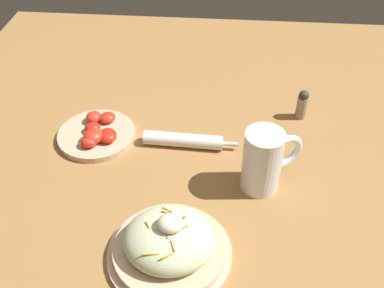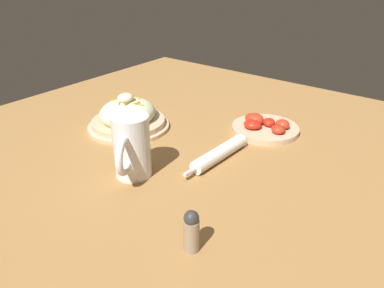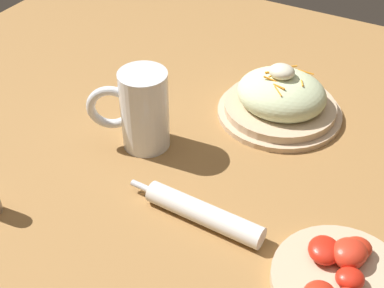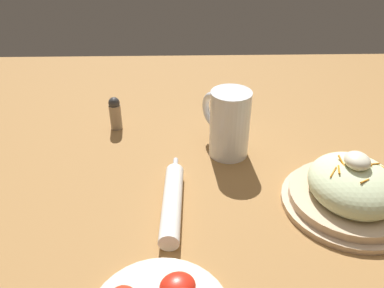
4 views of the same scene
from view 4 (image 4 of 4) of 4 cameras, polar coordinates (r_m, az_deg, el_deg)
name	(u,v)px [view 4 (image 4 of 4)]	position (r m, az deg, el deg)	size (l,w,h in m)	color
ground_plane	(195,190)	(0.71, 0.51, -6.82)	(1.43, 1.43, 0.00)	#9E703D
salad_plate	(351,190)	(0.71, 22.51, -6.31)	(0.23, 0.23, 0.10)	#D1B28E
beer_mug	(228,126)	(0.78, 5.43, 2.65)	(0.13, 0.09, 0.14)	white
napkin_roll	(172,202)	(0.66, -2.96, -8.60)	(0.22, 0.04, 0.03)	white
salt_shaker	(115,113)	(0.89, -11.33, 4.54)	(0.03, 0.03, 0.08)	gray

